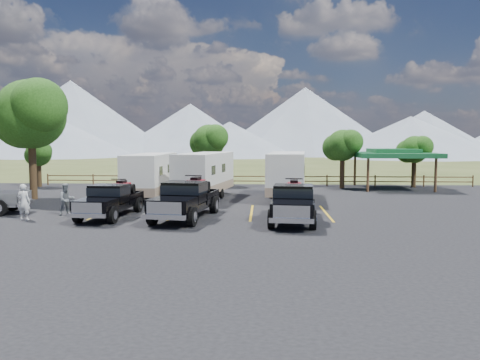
{
  "coord_description": "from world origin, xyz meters",
  "views": [
    {
      "loc": [
        2.6,
        -20.93,
        3.99
      ],
      "look_at": [
        1.27,
        6.34,
        1.6
      ],
      "focal_mm": 35.0,
      "sensor_mm": 36.0,
      "label": 1
    }
  ],
  "objects_px": {
    "trailer_right": "(287,175)",
    "person_a": "(24,202)",
    "rig_right": "(293,201)",
    "rig_center": "(186,198)",
    "rig_left": "(111,199)",
    "pavilion": "(393,154)",
    "trailer_left": "(150,175)",
    "trailer_center": "(205,175)",
    "tree_big_nw": "(30,114)",
    "person_b": "(67,199)"
  },
  "relations": [
    {
      "from": "rig_right",
      "to": "pavilion",
      "type": "bearing_deg",
      "value": 65.15
    },
    {
      "from": "pavilion",
      "to": "rig_center",
      "type": "relative_size",
      "value": 0.96
    },
    {
      "from": "tree_big_nw",
      "to": "trailer_center",
      "type": "height_order",
      "value": "tree_big_nw"
    },
    {
      "from": "rig_right",
      "to": "trailer_right",
      "type": "bearing_deg",
      "value": 94.27
    },
    {
      "from": "person_a",
      "to": "person_b",
      "type": "relative_size",
      "value": 1.07
    },
    {
      "from": "pavilion",
      "to": "person_a",
      "type": "distance_m",
      "value": 27.22
    },
    {
      "from": "rig_left",
      "to": "pavilion",
      "type": "bearing_deg",
      "value": 43.08
    },
    {
      "from": "pavilion",
      "to": "tree_big_nw",
      "type": "bearing_deg",
      "value": -162.66
    },
    {
      "from": "pavilion",
      "to": "trailer_right",
      "type": "distance_m",
      "value": 11.38
    },
    {
      "from": "rig_right",
      "to": "trailer_center",
      "type": "relative_size",
      "value": 0.7
    },
    {
      "from": "person_a",
      "to": "rig_center",
      "type": "bearing_deg",
      "value": -169.95
    },
    {
      "from": "rig_left",
      "to": "person_a",
      "type": "relative_size",
      "value": 3.19
    },
    {
      "from": "trailer_left",
      "to": "trailer_right",
      "type": "height_order",
      "value": "trailer_right"
    },
    {
      "from": "pavilion",
      "to": "person_a",
      "type": "xyz_separation_m",
      "value": [
        -22.08,
        -15.81,
        -1.86
      ]
    },
    {
      "from": "pavilion",
      "to": "trailer_right",
      "type": "xyz_separation_m",
      "value": [
        -8.81,
        -7.11,
        -1.14
      ]
    },
    {
      "from": "tree_big_nw",
      "to": "trailer_left",
      "type": "height_order",
      "value": "tree_big_nw"
    },
    {
      "from": "person_a",
      "to": "person_b",
      "type": "distance_m",
      "value": 2.12
    },
    {
      "from": "trailer_left",
      "to": "person_b",
      "type": "height_order",
      "value": "trailer_left"
    },
    {
      "from": "pavilion",
      "to": "trailer_center",
      "type": "xyz_separation_m",
      "value": [
        -14.27,
        -7.07,
        -1.16
      ]
    },
    {
      "from": "rig_right",
      "to": "trailer_left",
      "type": "height_order",
      "value": "trailer_left"
    },
    {
      "from": "rig_center",
      "to": "rig_left",
      "type": "bearing_deg",
      "value": -175.12
    },
    {
      "from": "rig_center",
      "to": "person_a",
      "type": "relative_size",
      "value": 3.62
    },
    {
      "from": "rig_left",
      "to": "trailer_center",
      "type": "height_order",
      "value": "trailer_center"
    },
    {
      "from": "rig_right",
      "to": "person_a",
      "type": "bearing_deg",
      "value": -173.68
    },
    {
      "from": "pavilion",
      "to": "rig_left",
      "type": "relative_size",
      "value": 1.09
    },
    {
      "from": "rig_left",
      "to": "person_b",
      "type": "distance_m",
      "value": 2.48
    },
    {
      "from": "pavilion",
      "to": "trailer_left",
      "type": "height_order",
      "value": "pavilion"
    },
    {
      "from": "rig_right",
      "to": "person_b",
      "type": "xyz_separation_m",
      "value": [
        -11.65,
        1.2,
        -0.13
      ]
    },
    {
      "from": "pavilion",
      "to": "trailer_center",
      "type": "bearing_deg",
      "value": -153.64
    },
    {
      "from": "tree_big_nw",
      "to": "trailer_right",
      "type": "xyz_separation_m",
      "value": [
        16.73,
        0.86,
        -3.95
      ]
    },
    {
      "from": "trailer_left",
      "to": "tree_big_nw",
      "type": "bearing_deg",
      "value": -175.35
    },
    {
      "from": "person_a",
      "to": "trailer_left",
      "type": "bearing_deg",
      "value": -113.2
    },
    {
      "from": "trailer_left",
      "to": "trailer_center",
      "type": "distance_m",
      "value": 3.58
    },
    {
      "from": "rig_center",
      "to": "tree_big_nw",
      "type": "bearing_deg",
      "value": 157.16
    },
    {
      "from": "person_a",
      "to": "trailer_center",
      "type": "bearing_deg",
      "value": -128.2
    },
    {
      "from": "trailer_left",
      "to": "pavilion",
      "type": "bearing_deg",
      "value": 22.96
    },
    {
      "from": "pavilion",
      "to": "trailer_center",
      "type": "height_order",
      "value": "pavilion"
    },
    {
      "from": "rig_center",
      "to": "person_a",
      "type": "bearing_deg",
      "value": -164.83
    },
    {
      "from": "trailer_center",
      "to": "person_a",
      "type": "height_order",
      "value": "trailer_center"
    },
    {
      "from": "rig_left",
      "to": "person_a",
      "type": "bearing_deg",
      "value": -159.59
    },
    {
      "from": "tree_big_nw",
      "to": "rig_center",
      "type": "relative_size",
      "value": 1.22
    },
    {
      "from": "trailer_right",
      "to": "person_a",
      "type": "height_order",
      "value": "trailer_right"
    },
    {
      "from": "rig_left",
      "to": "person_a",
      "type": "xyz_separation_m",
      "value": [
        -3.95,
        -1.15,
        -0.0
      ]
    },
    {
      "from": "tree_big_nw",
      "to": "pavilion",
      "type": "relative_size",
      "value": 1.26
    },
    {
      "from": "tree_big_nw",
      "to": "person_b",
      "type": "distance_m",
      "value": 9.34
    },
    {
      "from": "person_b",
      "to": "trailer_left",
      "type": "bearing_deg",
      "value": 31.99
    },
    {
      "from": "rig_right",
      "to": "person_b",
      "type": "bearing_deg",
      "value": 179.16
    },
    {
      "from": "person_b",
      "to": "rig_right",
      "type": "bearing_deg",
      "value": -42.27
    },
    {
      "from": "rig_left",
      "to": "trailer_center",
      "type": "bearing_deg",
      "value": 67.18
    },
    {
      "from": "rig_center",
      "to": "rig_right",
      "type": "height_order",
      "value": "rig_center"
    }
  ]
}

